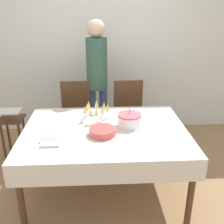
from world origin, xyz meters
TOP-DOWN VIEW (x-y plane):
  - ground_plane at (0.00, 0.00)m, footprint 12.00×12.00m
  - wall_back at (0.00, 1.67)m, footprint 8.00×0.05m
  - dining_table at (0.00, 0.00)m, footprint 1.64×1.22m
  - dining_chair_far_left at (-0.36, 0.93)m, footprint 0.43×0.43m
  - dining_chair_far_right at (0.36, 0.93)m, footprint 0.44×0.44m
  - birthday_cake at (0.25, 0.06)m, footprint 0.24×0.24m
  - champagne_tray at (-0.09, 0.25)m, footprint 0.35×0.35m
  - plate_stack_main at (-0.03, -0.12)m, footprint 0.26×0.26m
  - cake_knife at (0.29, -0.13)m, footprint 0.27×0.16m
  - fork_pile at (-0.50, -0.32)m, footprint 0.17×0.06m
  - napkin_pile at (-0.53, -0.20)m, footprint 0.15×0.15m
  - person_standing at (-0.07, 1.10)m, footprint 0.28×0.28m
  - high_chair at (-1.19, 0.76)m, footprint 0.33×0.35m

SIDE VIEW (x-z plane):
  - ground_plane at x=0.00m, z-range 0.00..0.00m
  - high_chair at x=-1.19m, z-range 0.13..0.84m
  - dining_chair_far_left at x=-0.36m, z-range 0.05..1.02m
  - dining_chair_far_right at x=0.36m, z-range 0.05..1.02m
  - dining_table at x=0.00m, z-range 0.28..1.03m
  - cake_knife at x=0.29m, z-range 0.76..0.76m
  - napkin_pile at x=-0.53m, z-range 0.76..0.77m
  - fork_pile at x=-0.50m, z-range 0.76..0.78m
  - plate_stack_main at x=-0.03m, z-range 0.76..0.82m
  - birthday_cake at x=0.25m, z-range 0.72..0.92m
  - champagne_tray at x=-0.09m, z-range 0.75..0.93m
  - person_standing at x=-0.07m, z-range 0.19..1.95m
  - wall_back at x=0.00m, z-range 0.00..2.70m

